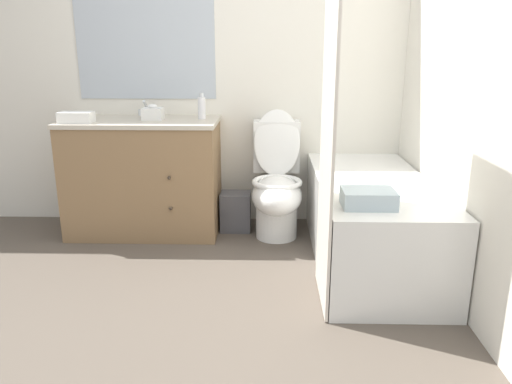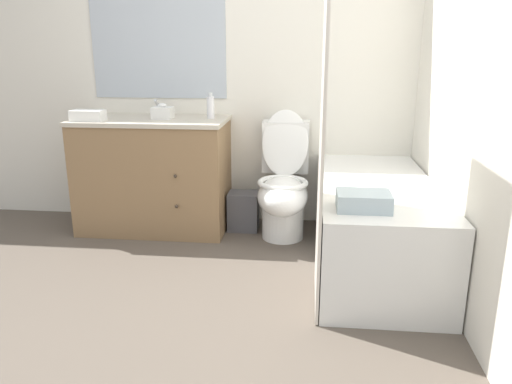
% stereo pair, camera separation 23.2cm
% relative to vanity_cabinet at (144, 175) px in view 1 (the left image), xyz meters
% --- Properties ---
extents(ground_plane, '(14.00, 14.00, 0.00)m').
position_rel_vanity_cabinet_xyz_m(ground_plane, '(0.68, -1.46, -0.43)').
color(ground_plane, brown).
extents(wall_back, '(8.00, 0.06, 2.50)m').
position_rel_vanity_cabinet_xyz_m(wall_back, '(0.68, 0.31, 0.82)').
color(wall_back, white).
rests_on(wall_back, ground_plane).
extents(wall_right, '(0.05, 2.74, 2.50)m').
position_rel_vanity_cabinet_xyz_m(wall_right, '(1.94, -0.59, 0.82)').
color(wall_right, white).
rests_on(wall_right, ground_plane).
extents(vanity_cabinet, '(1.10, 0.59, 0.84)m').
position_rel_vanity_cabinet_xyz_m(vanity_cabinet, '(0.00, 0.00, 0.00)').
color(vanity_cabinet, olive).
rests_on(vanity_cabinet, ground_plane).
extents(sink_faucet, '(0.14, 0.12, 0.12)m').
position_rel_vanity_cabinet_xyz_m(sink_faucet, '(-0.00, 0.20, 0.44)').
color(sink_faucet, silver).
rests_on(sink_faucet, vanity_cabinet).
extents(toilet, '(0.35, 0.69, 0.90)m').
position_rel_vanity_cabinet_xyz_m(toilet, '(0.97, -0.07, -0.06)').
color(toilet, white).
rests_on(toilet, ground_plane).
extents(bathtub, '(0.68, 1.58, 0.54)m').
position_rel_vanity_cabinet_xyz_m(bathtub, '(1.56, -0.51, -0.16)').
color(bathtub, white).
rests_on(bathtub, ground_plane).
extents(shower_curtain, '(0.01, 0.53, 1.91)m').
position_rel_vanity_cabinet_xyz_m(shower_curtain, '(1.21, -1.04, 0.53)').
color(shower_curtain, silver).
rests_on(shower_curtain, ground_plane).
extents(wastebasket, '(0.22, 0.19, 0.29)m').
position_rel_vanity_cabinet_xyz_m(wastebasket, '(0.67, 0.03, -0.28)').
color(wastebasket, '#4C4C51').
rests_on(wastebasket, ground_plane).
extents(tissue_box, '(0.14, 0.12, 0.11)m').
position_rel_vanity_cabinet_xyz_m(tissue_box, '(0.09, -0.02, 0.45)').
color(tissue_box, white).
rests_on(tissue_box, vanity_cabinet).
extents(soap_dispenser, '(0.05, 0.05, 0.18)m').
position_rel_vanity_cabinet_xyz_m(soap_dispenser, '(0.43, 0.04, 0.49)').
color(soap_dispenser, silver).
rests_on(soap_dispenser, vanity_cabinet).
extents(hand_towel_folded, '(0.23, 0.13, 0.07)m').
position_rel_vanity_cabinet_xyz_m(hand_towel_folded, '(-0.40, -0.17, 0.45)').
color(hand_towel_folded, white).
rests_on(hand_towel_folded, vanity_cabinet).
extents(bath_towel_folded, '(0.27, 0.20, 0.09)m').
position_rel_vanity_cabinet_xyz_m(bath_towel_folded, '(1.43, -1.06, 0.16)').
color(bath_towel_folded, silver).
rests_on(bath_towel_folded, bathtub).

